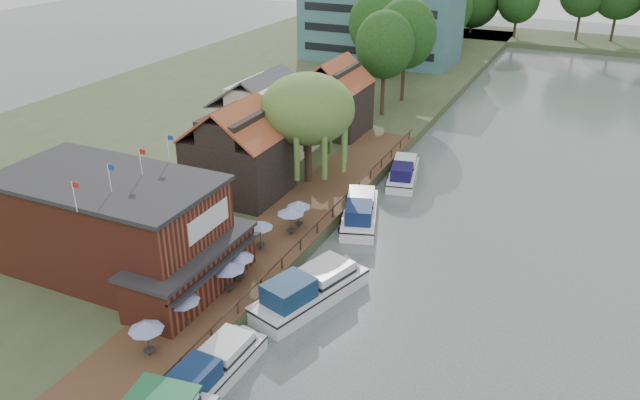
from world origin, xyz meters
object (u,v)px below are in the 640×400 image
at_px(cruiser_3, 403,170).
at_px(cottage_b, 264,114).
at_px(cottage_c, 334,96).
at_px(umbrella_4, 260,235).
at_px(cottage_a, 238,150).
at_px(umbrella_2, 228,277).
at_px(umbrella_3, 239,266).
at_px(umbrella_0, 148,339).
at_px(umbrella_1, 183,310).
at_px(umbrella_5, 291,221).
at_px(cruiser_1, 310,286).
at_px(umbrella_6, 299,214).
at_px(hotel_block, 381,22).
at_px(cruiser_2, 360,208).
at_px(willow, 308,130).
at_px(pub, 135,231).
at_px(cruiser_0, 213,365).

bearing_deg(cruiser_3, cottage_b, 173.33).
xyz_separation_m(cottage_c, umbrella_4, (5.84, -27.11, -2.96)).
distance_m(cottage_a, cottage_b, 10.44).
bearing_deg(umbrella_2, umbrella_3, 92.84).
distance_m(umbrella_0, cruiser_3, 33.45).
distance_m(umbrella_1, umbrella_5, 13.41).
xyz_separation_m(cottage_c, cruiser_1, (11.64, -30.43, -3.95)).
bearing_deg(umbrella_0, umbrella_6, 87.64).
bearing_deg(umbrella_3, hotel_block, 102.16).
relative_size(hotel_block, cruiser_1, 2.40).
bearing_deg(cottage_a, umbrella_4, -49.86).
relative_size(cottage_c, cruiser_1, 0.80).
height_order(umbrella_5, umbrella_6, same).
bearing_deg(cruiser_1, umbrella_3, -148.65).
relative_size(umbrella_3, cruiser_3, 0.26).
bearing_deg(cruiser_2, cruiser_3, 68.22).
bearing_deg(umbrella_2, umbrella_6, 89.70).
height_order(umbrella_3, umbrella_5, same).
relative_size(willow, umbrella_4, 4.39).
distance_m(pub, cottage_b, 25.33).
bearing_deg(cottage_a, willow, 48.01).
height_order(cottage_b, cruiser_1, cottage_b).
bearing_deg(umbrella_2, umbrella_0, -95.19).
relative_size(umbrella_4, cruiser_3, 0.26).
bearing_deg(umbrella_0, umbrella_4, 91.45).
distance_m(hotel_block, umbrella_3, 70.38).
bearing_deg(cruiser_2, umbrella_2, -120.42).
bearing_deg(umbrella_1, cruiser_0, -32.44).
bearing_deg(cottage_b, cottage_a, -73.30).
distance_m(willow, cruiser_0, 27.15).
relative_size(umbrella_4, cruiser_0, 0.26).
xyz_separation_m(pub, umbrella_3, (6.79, 2.36, -2.36)).
bearing_deg(hotel_block, cruiser_0, -76.80).
relative_size(umbrella_5, cruiser_3, 0.26).
bearing_deg(cruiser_0, cottage_a, 119.91).
relative_size(umbrella_3, umbrella_4, 1.00).
bearing_deg(umbrella_0, willow, 95.74).
xyz_separation_m(cottage_a, umbrella_0, (7.18, -21.67, -2.96)).
relative_size(cottage_c, umbrella_4, 3.58).
bearing_deg(umbrella_0, umbrella_2, 84.81).
relative_size(cruiser_1, cruiser_2, 1.08).
xyz_separation_m(umbrella_1, cruiser_0, (3.73, -2.37, -1.20)).
relative_size(umbrella_4, umbrella_6, 1.00).
height_order(willow, cruiser_3, willow).
xyz_separation_m(umbrella_2, cruiser_2, (3.37, 15.50, -1.10)).
relative_size(cottage_a, cottage_b, 0.90).
relative_size(pub, umbrella_4, 8.42).
height_order(umbrella_0, cruiser_0, umbrella_0).
bearing_deg(cruiser_2, umbrella_4, -133.06).
height_order(willow, umbrella_4, willow).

